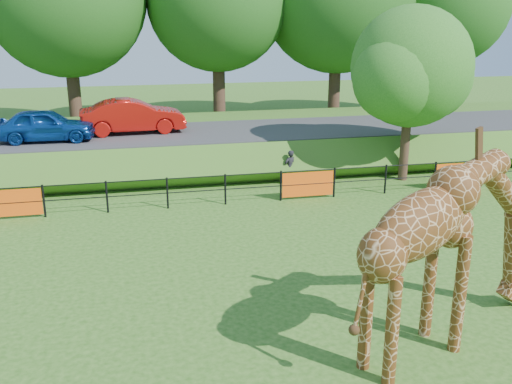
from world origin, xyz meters
TOP-DOWN VIEW (x-y plane):
  - ground at (0.00, 0.00)m, footprint 90.00×90.00m
  - giraffe at (2.93, -1.56)m, footprint 5.34×3.09m
  - perimeter_fence at (0.00, 8.00)m, footprint 28.07×0.10m
  - embankment at (0.00, 15.50)m, footprint 40.00×9.00m
  - road at (0.00, 14.00)m, footprint 40.00×5.00m
  - car_blue at (-6.47, 13.44)m, footprint 3.94×1.69m
  - car_red at (-2.97, 14.44)m, footprint 4.55×1.86m
  - visitor at (2.87, 9.93)m, footprint 0.59×0.50m
  - tree_east at (7.60, 9.63)m, footprint 5.40×4.71m

SIDE VIEW (x-z plane):
  - ground at x=0.00m, z-range 0.00..0.00m
  - perimeter_fence at x=0.00m, z-range 0.00..1.10m
  - embankment at x=0.00m, z-range 0.00..1.30m
  - visitor at x=2.87m, z-range 0.00..1.36m
  - road at x=0.00m, z-range 1.30..1.42m
  - giraffe at x=2.93m, z-range 0.00..3.86m
  - car_blue at x=-6.47m, z-range 1.42..2.75m
  - car_red at x=-2.97m, z-range 1.42..2.89m
  - tree_east at x=7.60m, z-range 0.90..7.66m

